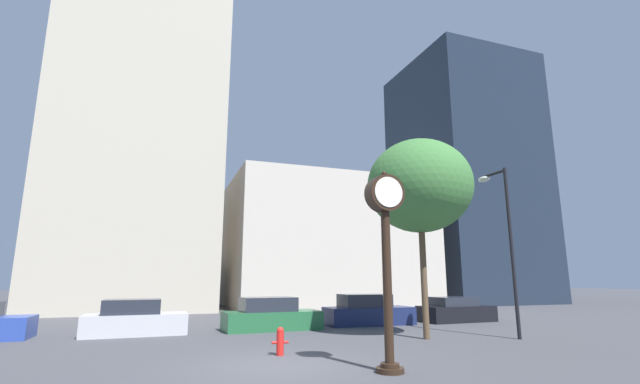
{
  "coord_description": "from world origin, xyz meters",
  "views": [
    {
      "loc": [
        -2.95,
        -11.29,
        2.15
      ],
      "look_at": [
        5.03,
        10.8,
        6.98
      ],
      "focal_mm": 24.0,
      "sensor_mm": 36.0,
      "label": 1
    }
  ],
  "objects_px": {
    "car_black": "(456,311)",
    "fire_hydrant_near": "(280,341)",
    "car_silver": "(135,320)",
    "street_clock": "(386,236)",
    "street_lamp_right": "(502,224)",
    "bare_tree": "(420,186)",
    "car_green": "(271,316)",
    "car_navy": "(368,312)"
  },
  "relations": [
    {
      "from": "car_silver",
      "to": "car_navy",
      "type": "bearing_deg",
      "value": 0.7
    },
    {
      "from": "car_green",
      "to": "street_lamp_right",
      "type": "xyz_separation_m",
      "value": [
        7.95,
        -5.63,
        3.74
      ]
    },
    {
      "from": "street_clock",
      "to": "street_lamp_right",
      "type": "distance_m",
      "value": 8.37
    },
    {
      "from": "car_black",
      "to": "bare_tree",
      "type": "distance_m",
      "value": 9.09
    },
    {
      "from": "car_silver",
      "to": "fire_hydrant_near",
      "type": "xyz_separation_m",
      "value": [
        4.28,
        -6.5,
        -0.18
      ]
    },
    {
      "from": "street_clock",
      "to": "bare_tree",
      "type": "xyz_separation_m",
      "value": [
        4.12,
        4.67,
        2.57
      ]
    },
    {
      "from": "bare_tree",
      "to": "fire_hydrant_near",
      "type": "bearing_deg",
      "value": -165.84
    },
    {
      "from": "street_clock",
      "to": "bare_tree",
      "type": "bearing_deg",
      "value": 48.57
    },
    {
      "from": "car_navy",
      "to": "car_green",
      "type": "bearing_deg",
      "value": -172.04
    },
    {
      "from": "car_silver",
      "to": "street_lamp_right",
      "type": "relative_size",
      "value": 0.6
    },
    {
      "from": "car_green",
      "to": "car_black",
      "type": "height_order",
      "value": "car_green"
    },
    {
      "from": "street_lamp_right",
      "to": "car_navy",
      "type": "bearing_deg",
      "value": 115.77
    },
    {
      "from": "car_silver",
      "to": "bare_tree",
      "type": "xyz_separation_m",
      "value": [
        10.25,
        -4.99,
        5.2
      ]
    },
    {
      "from": "car_silver",
      "to": "bare_tree",
      "type": "height_order",
      "value": "bare_tree"
    },
    {
      "from": "bare_tree",
      "to": "street_clock",
      "type": "bearing_deg",
      "value": -131.43
    },
    {
      "from": "street_clock",
      "to": "car_silver",
      "type": "distance_m",
      "value": 11.74
    },
    {
      "from": "street_lamp_right",
      "to": "bare_tree",
      "type": "relative_size",
      "value": 0.85
    },
    {
      "from": "car_green",
      "to": "bare_tree",
      "type": "xyz_separation_m",
      "value": [
        4.74,
        -4.82,
        5.2
      ]
    },
    {
      "from": "street_clock",
      "to": "fire_hydrant_near",
      "type": "distance_m",
      "value": 4.62
    },
    {
      "from": "car_silver",
      "to": "car_black",
      "type": "relative_size",
      "value": 0.98
    },
    {
      "from": "street_lamp_right",
      "to": "car_black",
      "type": "bearing_deg",
      "value": 71.21
    },
    {
      "from": "street_clock",
      "to": "street_lamp_right",
      "type": "xyz_separation_m",
      "value": [
        7.34,
        3.86,
        1.11
      ]
    },
    {
      "from": "car_silver",
      "to": "car_navy",
      "type": "distance_m",
      "value": 10.49
    },
    {
      "from": "car_navy",
      "to": "fire_hydrant_near",
      "type": "xyz_separation_m",
      "value": [
        -6.2,
        -6.89,
        -0.21
      ]
    },
    {
      "from": "car_green",
      "to": "fire_hydrant_near",
      "type": "xyz_separation_m",
      "value": [
        -1.24,
        -6.33,
        -0.18
      ]
    },
    {
      "from": "fire_hydrant_near",
      "to": "street_lamp_right",
      "type": "distance_m",
      "value": 10.02
    },
    {
      "from": "car_black",
      "to": "fire_hydrant_near",
      "type": "height_order",
      "value": "car_black"
    },
    {
      "from": "street_clock",
      "to": "street_lamp_right",
      "type": "height_order",
      "value": "street_lamp_right"
    },
    {
      "from": "car_black",
      "to": "car_green",
      "type": "bearing_deg",
      "value": 179.84
    },
    {
      "from": "car_black",
      "to": "fire_hydrant_near",
      "type": "bearing_deg",
      "value": -151.56
    },
    {
      "from": "car_green",
      "to": "fire_hydrant_near",
      "type": "relative_size",
      "value": 5.43
    },
    {
      "from": "bare_tree",
      "to": "car_black",
      "type": "bearing_deg",
      "value": 44.74
    },
    {
      "from": "car_silver",
      "to": "fire_hydrant_near",
      "type": "height_order",
      "value": "car_silver"
    },
    {
      "from": "fire_hydrant_near",
      "to": "street_clock",
      "type": "bearing_deg",
      "value": -59.7
    },
    {
      "from": "car_green",
      "to": "car_navy",
      "type": "height_order",
      "value": "car_navy"
    },
    {
      "from": "car_silver",
      "to": "car_navy",
      "type": "height_order",
      "value": "car_navy"
    },
    {
      "from": "car_silver",
      "to": "bare_tree",
      "type": "distance_m",
      "value": 12.53
    },
    {
      "from": "fire_hydrant_near",
      "to": "street_lamp_right",
      "type": "height_order",
      "value": "street_lamp_right"
    },
    {
      "from": "car_silver",
      "to": "car_green",
      "type": "height_order",
      "value": "car_green"
    },
    {
      "from": "car_green",
      "to": "fire_hydrant_near",
      "type": "distance_m",
      "value": 6.45
    },
    {
      "from": "fire_hydrant_near",
      "to": "street_lamp_right",
      "type": "relative_size",
      "value": 0.12
    },
    {
      "from": "street_lamp_right",
      "to": "bare_tree",
      "type": "height_order",
      "value": "bare_tree"
    }
  ]
}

